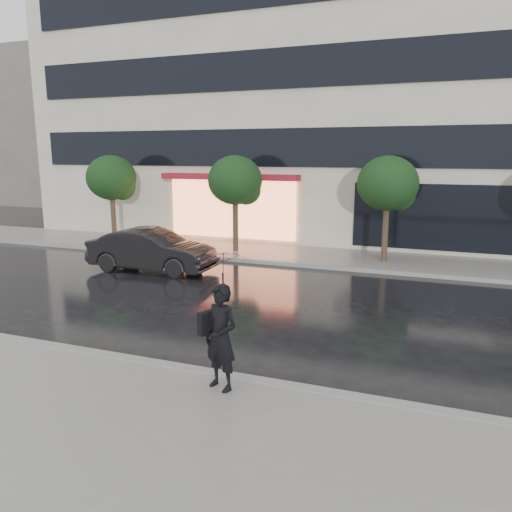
% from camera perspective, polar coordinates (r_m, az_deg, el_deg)
% --- Properties ---
extents(ground, '(120.00, 120.00, 0.00)m').
position_cam_1_polar(ground, '(10.80, -8.65, -10.54)').
color(ground, black).
rests_on(ground, ground).
extents(sidewalk_near, '(60.00, 4.50, 0.12)m').
position_cam_1_polar(sidewalk_near, '(8.39, -20.13, -17.54)').
color(sidewalk_near, slate).
rests_on(sidewalk_near, ground).
extents(sidewalk_far, '(60.00, 3.50, 0.12)m').
position_cam_1_polar(sidewalk_far, '(19.97, 5.89, 0.04)').
color(sidewalk_far, slate).
rests_on(sidewalk_far, ground).
extents(curb_near, '(60.00, 0.25, 0.14)m').
position_cam_1_polar(curb_near, '(9.99, -11.53, -12.11)').
color(curb_near, gray).
rests_on(curb_near, ground).
extents(curb_far, '(60.00, 0.25, 0.14)m').
position_cam_1_polar(curb_far, '(18.32, 4.47, -0.96)').
color(curb_far, gray).
rests_on(curb_far, ground).
extents(office_building, '(30.00, 12.76, 18.00)m').
position_cam_1_polar(office_building, '(27.56, 10.80, 21.79)').
color(office_building, beige).
rests_on(office_building, ground).
extents(bg_building_left, '(14.00, 10.00, 12.00)m').
position_cam_1_polar(bg_building_left, '(47.91, -23.37, 13.04)').
color(bg_building_left, '#59544F').
rests_on(bg_building_left, ground).
extents(tree_far_west, '(2.20, 2.20, 3.99)m').
position_cam_1_polar(tree_far_west, '(23.36, -16.04, 8.41)').
color(tree_far_west, '#33261C').
rests_on(tree_far_west, ground).
extents(tree_mid_west, '(2.20, 2.20, 3.99)m').
position_cam_1_polar(tree_mid_west, '(20.35, -2.21, 8.44)').
color(tree_mid_west, '#33261C').
rests_on(tree_mid_west, ground).
extents(tree_mid_east, '(2.20, 2.20, 3.99)m').
position_cam_1_polar(tree_mid_east, '(18.84, 15.01, 7.80)').
color(tree_mid_east, '#33261C').
rests_on(tree_mid_east, ground).
extents(parked_car, '(4.52, 1.64, 1.48)m').
position_cam_1_polar(parked_car, '(17.78, -11.83, 0.65)').
color(parked_car, black).
rests_on(parked_car, ground).
extents(pedestrian_with_umbrella, '(1.05, 1.06, 2.39)m').
position_cam_1_polar(pedestrian_with_umbrella, '(8.28, -3.97, -5.82)').
color(pedestrian_with_umbrella, black).
rests_on(pedestrian_with_umbrella, sidewalk_near).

